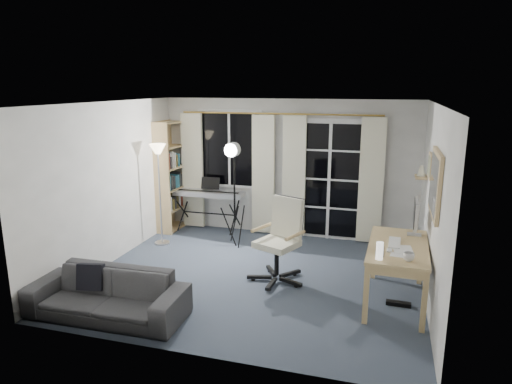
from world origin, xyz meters
TOP-DOWN VIEW (x-y plane):
  - floor at (0.00, 0.00)m, footprint 4.50×4.00m
  - window at (-1.05, 1.97)m, footprint 1.20×0.08m
  - french_door at (0.75, 1.97)m, footprint 1.32×0.09m
  - curtains at (-0.14, 1.88)m, footprint 3.60×0.07m
  - bookshelf at (-2.13, 1.76)m, footprint 0.35×0.94m
  - torchiere_lamp at (-1.90, 0.87)m, footprint 0.30×0.30m
  - keyboard_piano at (-1.37, 1.70)m, footprint 1.29×0.64m
  - studio_light at (-0.70, 1.11)m, footprint 0.34×0.35m
  - office_chair at (0.37, 0.08)m, footprint 0.79×0.80m
  - desk at (1.88, -0.23)m, footprint 0.73×1.41m
  - monitor at (2.08, 0.22)m, footprint 0.18×0.54m
  - desk_clutter at (1.81, -0.46)m, footprint 0.45×0.84m
  - mug at (1.98, -0.73)m, footprint 0.12×0.10m
  - wall_mirror at (2.22, -0.35)m, footprint 0.04×0.94m
  - framed_print at (2.23, 0.55)m, footprint 0.03×0.42m
  - wall_shelf at (2.16, 1.05)m, footprint 0.16×0.30m
  - sofa at (-1.33, -1.55)m, footprint 1.84×0.58m

SIDE VIEW (x-z plane):
  - floor at x=0.00m, z-range -0.02..0.00m
  - sofa at x=-1.33m, z-range 0.00..0.72m
  - desk_clutter at x=1.81m, z-range 0.11..1.05m
  - desk at x=1.88m, z-range 0.28..1.02m
  - office_chair at x=0.37m, z-range 0.10..1.24m
  - keyboard_piano at x=-1.37m, z-range 0.24..1.17m
  - mug at x=1.98m, z-range 0.74..0.86m
  - bookshelf at x=-2.13m, z-range -0.05..1.95m
  - monitor at x=2.08m, z-range 0.79..1.26m
  - french_door at x=0.75m, z-range -0.03..2.08m
  - curtains at x=-0.14m, z-range 0.03..2.16m
  - torchiere_lamp at x=-1.90m, z-range 0.52..2.22m
  - wall_shelf at x=2.16m, z-range 1.32..1.50m
  - studio_light at x=-0.70m, z-range 0.54..2.31m
  - window at x=-1.05m, z-range 0.80..2.20m
  - wall_mirror at x=2.22m, z-range 1.18..1.92m
  - framed_print at x=2.23m, z-range 1.44..1.76m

